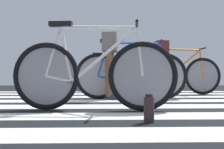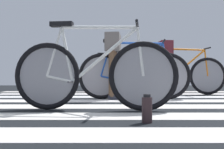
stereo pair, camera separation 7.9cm
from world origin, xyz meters
The scene contains 9 objects.
ground centered at (0.00, 0.00, 0.01)m, with size 18.00×14.00×0.02m.
crosswalk_markings centered at (-0.03, -0.10, 0.02)m, with size 5.44×5.77×0.00m.
bicycle_1_of_4 centered at (-0.41, -0.81, 0.41)m, with size 1.73×0.52×0.93m.
bicycle_2_of_4 centered at (0.12, 0.58, 0.41)m, with size 1.73×0.52×0.93m.
cyclist_2_of_4 centered at (-0.19, 0.61, 0.68)m, with size 0.35×0.43×1.02m.
bicycle_3_of_4 centered at (1.11, 1.58, 0.41)m, with size 1.74×0.52×0.93m.
cyclist_3_of_4 centered at (0.80, 1.56, 0.68)m, with size 0.33×0.42×1.02m.
bicycle_4_of_4 centered at (-0.10, 3.16, 0.41)m, with size 1.73×0.52×0.93m.
water_bottle centered at (0.05, -1.58, 0.12)m, with size 0.08×0.08×0.22m.
Camera 2 is at (-0.21, -3.70, 0.38)m, focal length 44.46 mm.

